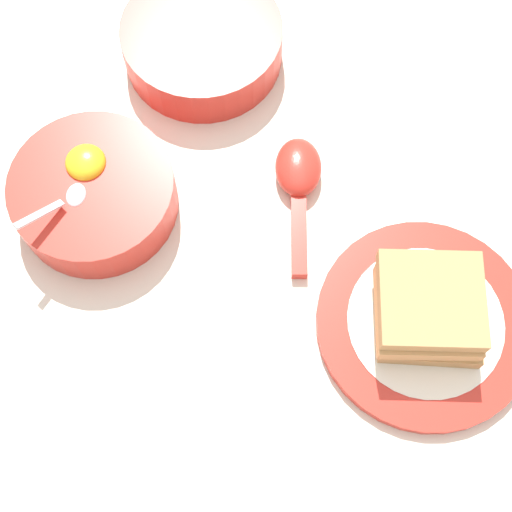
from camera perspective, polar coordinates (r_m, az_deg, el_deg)
name	(u,v)px	position (r m, az deg, el deg)	size (l,w,h in m)	color
ground_plane	(193,237)	(0.74, -5.07, 1.49)	(3.00, 3.00, 0.00)	silver
egg_bowl	(94,193)	(0.75, -12.83, 4.94)	(0.17, 0.17, 0.08)	red
toast_plate	(424,323)	(0.72, 13.31, -5.26)	(0.21, 0.21, 0.01)	red
toast_sandwich	(429,310)	(0.69, 13.68, -4.20)	(0.10, 0.11, 0.06)	tan
soup_spoon	(298,178)	(0.75, 3.41, 6.25)	(0.16, 0.05, 0.03)	red
congee_bowl	(202,42)	(0.83, -4.31, 16.73)	(0.18, 0.18, 0.05)	red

